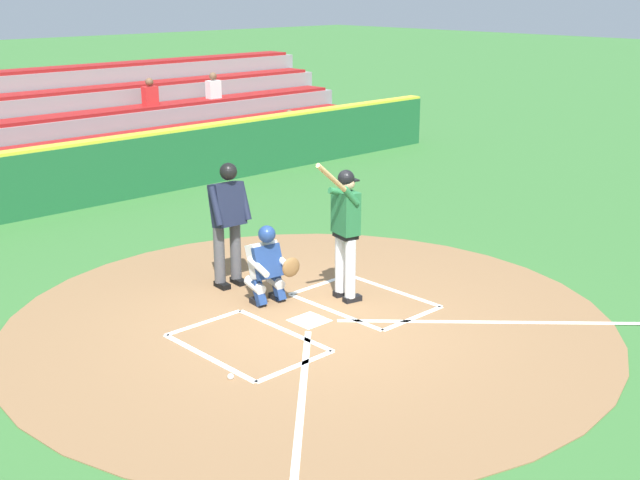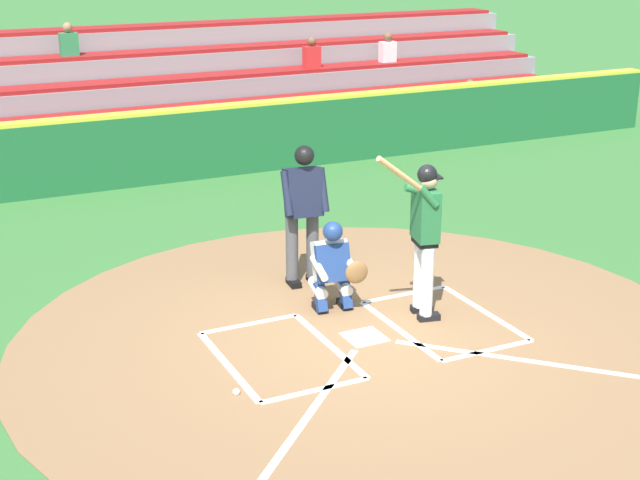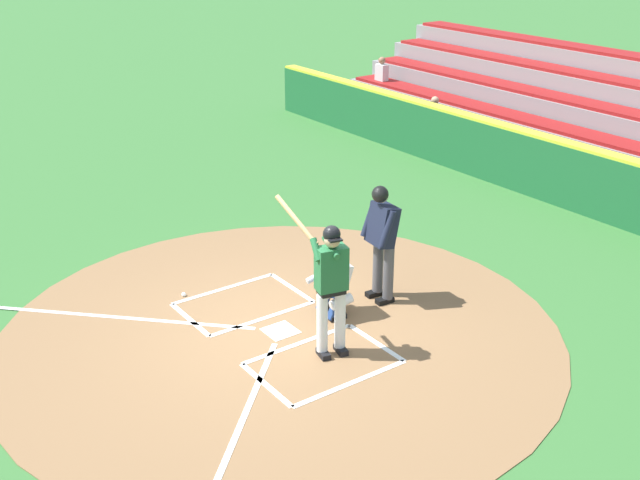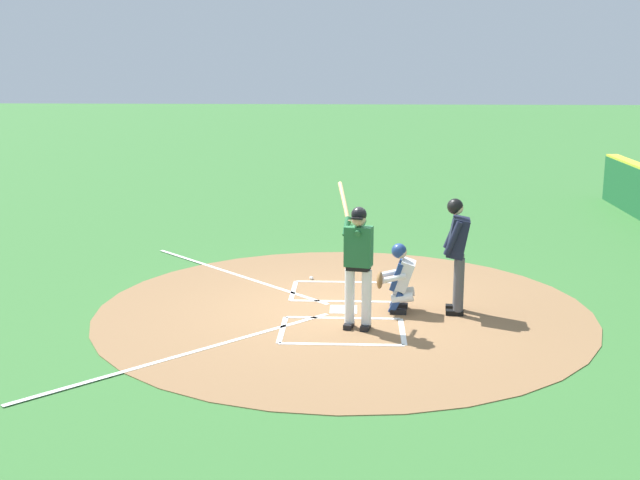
% 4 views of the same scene
% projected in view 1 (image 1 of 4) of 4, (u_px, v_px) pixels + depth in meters
% --- Properties ---
extents(ground_plane, '(120.00, 120.00, 0.00)m').
position_uv_depth(ground_plane, '(309.00, 321.00, 10.96)').
color(ground_plane, '#387033').
extents(dirt_circle, '(8.00, 8.00, 0.01)m').
position_uv_depth(dirt_circle, '(309.00, 321.00, 10.96)').
color(dirt_circle, olive).
rests_on(dirt_circle, ground).
extents(home_plate_and_chalk, '(7.93, 4.91, 0.01)m').
position_uv_depth(home_plate_and_chalk, '(357.00, 340.00, 10.34)').
color(home_plate_and_chalk, white).
rests_on(home_plate_and_chalk, dirt_circle).
extents(batter, '(1.04, 0.56, 2.13)m').
position_uv_depth(batter, '(346.00, 225.00, 11.38)').
color(batter, white).
rests_on(batter, ground).
extents(catcher, '(0.59, 0.66, 1.13)m').
position_uv_depth(catcher, '(268.00, 263.00, 11.43)').
color(catcher, black).
rests_on(catcher, ground).
extents(plate_umpire, '(0.60, 0.45, 1.86)m').
position_uv_depth(plate_umpire, '(228.00, 216.00, 11.92)').
color(plate_umpire, '#4C4C51').
rests_on(plate_umpire, ground).
extents(baseball, '(0.07, 0.07, 0.07)m').
position_uv_depth(baseball, '(231.00, 377.00, 9.33)').
color(baseball, white).
rests_on(baseball, ground).
extents(backstop_wall, '(22.00, 0.36, 1.31)m').
position_uv_depth(backstop_wall, '(45.00, 180.00, 15.96)').
color(backstop_wall, '#1E6033').
rests_on(backstop_wall, ground).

